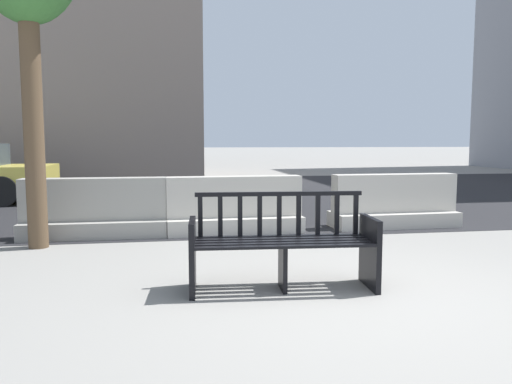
{
  "coord_description": "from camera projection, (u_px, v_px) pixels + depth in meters",
  "views": [
    {
      "loc": [
        -1.59,
        -4.1,
        1.36
      ],
      "look_at": [
        -0.62,
        1.78,
        0.75
      ],
      "focal_mm": 35.0,
      "sensor_mm": 36.0,
      "label": 1
    }
  ],
  "objects": [
    {
      "name": "jersey_barrier_centre",
      "position": [
        235.0,
        210.0,
        7.43
      ],
      "size": [
        2.03,
        0.76,
        0.84
      ],
      "color": "#ADA89E",
      "rests_on": "ground"
    },
    {
      "name": "jersey_barrier_right",
      "position": [
        394.0,
        205.0,
        7.92
      ],
      "size": [
        2.02,
        0.75,
        0.84
      ],
      "color": "#ADA89E",
      "rests_on": "ground"
    },
    {
      "name": "ground_plane",
      "position": [
        357.0,
        295.0,
        4.42
      ],
      "size": [
        200.0,
        200.0,
        0.0
      ],
      "primitive_type": "plane",
      "color": "gray"
    },
    {
      "name": "street_asphalt",
      "position": [
        236.0,
        193.0,
        12.96
      ],
      "size": [
        120.0,
        12.0,
        0.01
      ],
      "primitive_type": "cube",
      "color": "black",
      "rests_on": "ground"
    },
    {
      "name": "street_bench",
      "position": [
        282.0,
        246.0,
        4.58
      ],
      "size": [
        1.72,
        0.64,
        0.88
      ],
      "color": "black",
      "rests_on": "ground"
    },
    {
      "name": "jersey_barrier_left",
      "position": [
        95.0,
        213.0,
        7.09
      ],
      "size": [
        2.0,
        0.69,
        0.84
      ],
      "color": "gray",
      "rests_on": "ground"
    }
  ]
}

